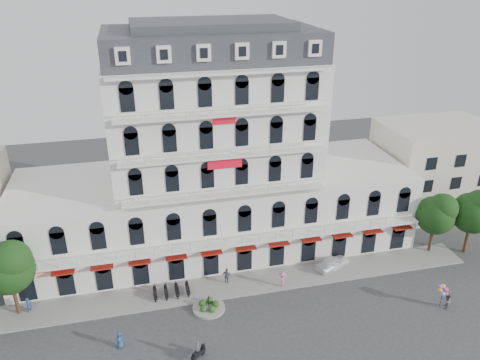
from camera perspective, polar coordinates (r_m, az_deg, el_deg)
ground at (r=43.90m, az=1.72°, el=-19.77°), size 120.00×120.00×0.00m
sidewalk at (r=50.45m, az=-0.98°, el=-12.71°), size 53.00×4.00×0.16m
main_building at (r=53.11m, az=-3.16°, el=1.66°), size 45.00×15.00×25.80m
flank_building_east at (r=67.86m, az=22.35°, el=1.41°), size 14.00×10.00×12.00m
traffic_island at (r=47.61m, az=-3.83°, el=-15.17°), size 3.20×3.20×1.60m
parked_scooter_row at (r=49.67m, az=-8.31°, el=-13.83°), size 4.40×1.80×1.10m
tree_west_inner at (r=48.53m, az=-26.45°, el=-9.31°), size 4.76×4.76×8.25m
tree_east_inner at (r=57.60m, az=22.86°, el=-3.69°), size 4.40×4.37×7.57m
tree_east_outer at (r=59.14m, az=26.62°, el=-3.32°), size 4.65×4.65×8.05m
parked_car at (r=53.61m, az=11.23°, el=-9.88°), size 4.53×3.14×1.43m
rider_west at (r=42.56m, az=-5.13°, el=-20.07°), size 1.38×1.23×1.96m
pedestrian_left at (r=44.63m, az=-14.47°, el=-18.35°), size 0.95×0.79×1.67m
pedestrian_mid at (r=50.24m, az=-1.60°, el=-11.64°), size 1.20×0.99×1.92m
pedestrian_right at (r=49.93m, az=5.16°, el=-12.03°), size 1.40×1.31×1.90m
pedestrian_far at (r=50.97m, az=-24.35°, el=-13.75°), size 0.72×0.77×1.76m
balloon_vendor at (r=51.17m, az=23.77°, el=-12.94°), size 1.54×1.39×2.45m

